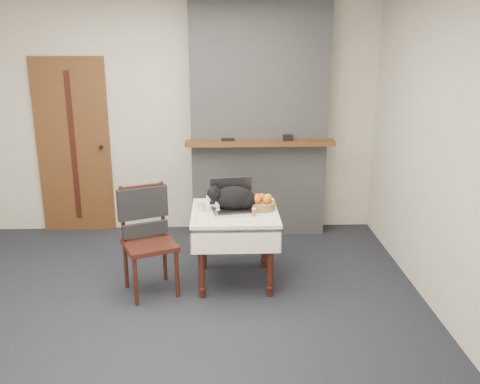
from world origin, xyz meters
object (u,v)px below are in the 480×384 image
(laptop, at_px, (233,202))
(pill_bottle, at_px, (254,212))
(cat, at_px, (235,199))
(fruit_basket, at_px, (262,203))
(side_table, at_px, (235,223))
(door, at_px, (74,147))
(chair, at_px, (146,224))
(cream_jar, at_px, (202,207))

(laptop, xyz_separation_m, pill_bottle, (0.18, -0.18, -0.03))
(laptop, relative_size, cat, 0.80)
(fruit_basket, bearing_deg, side_table, -168.19)
(door, distance_m, cat, 2.30)
(fruit_basket, distance_m, chair, 1.06)
(door, distance_m, laptop, 2.28)
(door, height_order, side_table, door)
(door, relative_size, pill_bottle, 27.21)
(side_table, bearing_deg, door, 140.96)
(pill_bottle, bearing_deg, chair, 177.14)
(cat, bearing_deg, side_table, -101.14)
(door, bearing_deg, cat, -38.54)
(door, bearing_deg, fruit_basket, -34.45)
(door, relative_size, cat, 3.67)
(cream_jar, bearing_deg, side_table, -5.16)
(cream_jar, relative_size, fruit_basket, 0.31)
(door, xyz_separation_m, cream_jar, (1.49, -1.43, -0.26))
(cat, distance_m, fruit_basket, 0.26)
(cat, xyz_separation_m, chair, (-0.80, -0.12, -0.19))
(door, xyz_separation_m, chair, (1.00, -1.54, -0.38))
(cream_jar, bearing_deg, laptop, 1.98)
(door, bearing_deg, chair, -57.13)
(side_table, relative_size, cream_jar, 10.65)
(pill_bottle, bearing_deg, fruit_basket, 65.71)
(door, relative_size, cream_jar, 27.30)
(door, relative_size, chair, 2.06)
(laptop, bearing_deg, cream_jar, 172.69)
(fruit_basket, bearing_deg, door, 145.55)
(pill_bottle, xyz_separation_m, fruit_basket, (0.09, 0.19, 0.02))
(door, height_order, chair, door)
(door, xyz_separation_m, laptop, (1.78, -1.42, -0.23))
(laptop, distance_m, chair, 0.80)
(cat, relative_size, fruit_basket, 2.27)
(door, height_order, cat, door)
(cat, bearing_deg, chair, -179.95)
(cream_jar, xyz_separation_m, fruit_basket, (0.55, 0.03, 0.02))
(pill_bottle, distance_m, chair, 0.97)
(fruit_basket, xyz_separation_m, chair, (-1.05, -0.14, -0.14))
(cat, xyz_separation_m, pill_bottle, (0.16, -0.16, -0.07))
(fruit_basket, bearing_deg, cream_jar, -177.37)
(laptop, xyz_separation_m, fruit_basket, (0.27, 0.02, -0.02))
(door, bearing_deg, cream_jar, -43.71)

